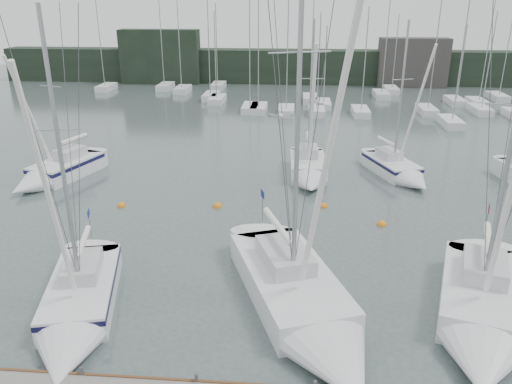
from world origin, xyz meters
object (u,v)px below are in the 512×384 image
Objects in this scene: buoy_a at (217,207)px; buoy_b at (323,207)px; sailboat_near_right at (482,321)px; sailboat_mid_a at (53,173)px; sailboat_mid_c at (309,172)px; sailboat_mid_d at (400,171)px; buoy_d at (382,225)px; sailboat_near_left at (76,313)px; buoy_c at (121,206)px; sailboat_near_center at (309,315)px.

buoy_b is at bearing 4.85° from buoy_a.
sailboat_near_right is 29.46m from sailboat_mid_a.
sailboat_mid_c is 1.01× the size of sailboat_mid_d.
sailboat_mid_d is 8.73m from buoy_d.
buoy_d is at bearing -127.06° from sailboat_mid_d.
sailboat_near_left reaches higher than buoy_c.
buoy_a is at bearing -173.26° from sailboat_mid_d.
sailboat_near_right is at bearing -11.15° from sailboat_near_left.
sailboat_near_left is 21.94× the size of buoy_a.
sailboat_near_center reaches higher than sailboat_mid_c.
sailboat_mid_d is at bearing 35.50° from sailboat_near_left.
buoy_a is at bearing 169.22° from buoy_d.
sailboat_mid_a is 13.08m from buoy_a.
buoy_b is at bearing 37.56° from sailboat_near_left.
sailboat_mid_c is at bearing 119.62° from buoy_d.
buoy_a is at bearing 94.85° from sailboat_near_center.
sailboat_mid_d is at bearing 23.84° from sailboat_mid_a.
sailboat_mid_c is 22.36× the size of buoy_c.
sailboat_near_center is 6.82m from sailboat_near_right.
sailboat_near_right is 10.30m from buoy_d.
buoy_d is (13.91, 10.75, -0.55)m from sailboat_near_left.
sailboat_near_left is at bearing -142.31° from buoy_d.
sailboat_near_left is 20.56m from sailboat_mid_c.
sailboat_mid_c is at bearing 68.95° from sailboat_near_center.
sailboat_near_center is (9.45, 0.56, 0.06)m from sailboat_near_left.
sailboat_near_right is (16.27, 0.74, 0.05)m from sailboat_near_left.
sailboat_mid_c reaches higher than buoy_c.
sailboat_near_left is at bearing -150.90° from sailboat_mid_d.
buoy_c is (-12.08, -5.86, -0.62)m from sailboat_mid_c.
sailboat_near_left is 1.12× the size of sailboat_mid_d.
buoy_c is (-18.80, -6.83, -0.55)m from sailboat_mid_d.
sailboat_mid_d is 19.62× the size of buoy_a.
sailboat_near_center is 1.61× the size of sailboat_mid_a.
sailboat_near_center is 35.20× the size of buoy_b.
sailboat_near_left is 25.78× the size of buoy_b.
sailboat_mid_c is 6.79m from sailboat_mid_d.
buoy_a is at bearing 153.67° from sailboat_near_right.
sailboat_near_right is at bearing -65.68° from buoy_b.
sailboat_near_right is at bearing -31.72° from buoy_c.
buoy_c is (-6.16, -0.42, 0.00)m from buoy_a.
sailboat_near_left reaches higher than sailboat_mid_a.
sailboat_near_left is 9.46m from sailboat_near_center.
sailboat_mid_d reaches higher than buoy_b.
sailboat_near_center is 29.96× the size of buoy_a.
buoy_c is at bearing -14.97° from sailboat_mid_a.
buoy_a is at bearing 3.94° from buoy_c.
sailboat_near_center is at bearing -113.65° from buoy_d.
sailboat_mid_a is 23.33m from buoy_d.
sailboat_mid_c is 19.78× the size of buoy_a.
sailboat_mid_c reaches higher than buoy_b.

